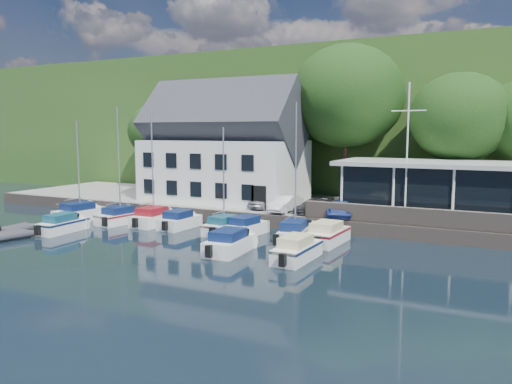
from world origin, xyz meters
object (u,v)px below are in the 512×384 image
club_pavilion (429,189)px  boat_r1_0 (78,166)px  flagpole (407,153)px  boat_r1_2 (152,169)px  car_silver (267,200)px  boat_r1_3 (180,219)px  dinghy_0 (16,228)px  car_blue (341,208)px  boat_r2_3 (230,241)px  dinghy_1 (6,235)px  boat_r1_4 (224,177)px  boat_r2_4 (297,248)px  car_dgrey (313,206)px  boat_r1_7 (327,232)px  boat_r1_5 (246,225)px  car_white (286,204)px  boat_r1_6 (296,175)px  boat_r1_1 (119,170)px  boat_r2_0 (63,223)px  harbor_building (224,153)px

club_pavilion → boat_r1_0: 27.89m
flagpole → boat_r1_2: (-18.28, -4.97, -1.40)m
car_silver → boat_r1_3: (-4.47, -6.03, -0.96)m
boat_r1_0 → dinghy_0: size_ratio=3.09×
boat_r1_0 → dinghy_0: boat_r1_0 is taller
car_blue → boat_r2_3: bearing=-125.9°
boat_r1_2 → dinghy_1: size_ratio=2.89×
boat_r1_4 → boat_r2_4: 9.34m
club_pavilion → boat_r1_4: boat_r1_4 is taller
car_dgrey → boat_r1_7: 6.21m
boat_r1_5 → boat_r2_4: bearing=-32.0°
dinghy_1 → boat_r1_5: bearing=45.6°
boat_r1_5 → dinghy_1: boat_r1_5 is taller
boat_r2_4 → boat_r1_3: bearing=158.9°
car_white → flagpole: flagpole is taller
boat_r1_2 → boat_r1_6: boat_r1_6 is taller
car_blue → boat_r1_0: size_ratio=0.40×
boat_r1_4 → boat_r1_1: bearing=-173.8°
boat_r1_6 → dinghy_0: 20.65m
car_dgrey → boat_r2_0: 18.71m
club_pavilion → dinghy_1: size_ratio=4.30×
boat_r1_1 → boat_r1_0: bearing=-167.7°
boat_r1_5 → boat_r2_3: bearing=-65.1°
boat_r1_2 → boat_r2_4: 15.37m
boat_r1_6 → boat_r1_3: bearing=168.0°
harbor_building → boat_r1_6: 14.17m
car_silver → boat_r1_5: bearing=-67.4°
harbor_building → car_silver: 7.23m
boat_r1_0 → boat_r1_3: (9.49, 0.74, -3.82)m
boat_r1_2 → flagpole: bearing=14.4°
boat_r1_1 → club_pavilion: bearing=30.8°
flagpole → boat_r1_3: size_ratio=1.87×
boat_r1_3 → boat_r2_0: boat_r2_0 is taller
car_white → boat_r1_7: size_ratio=0.66×
car_blue → boat_r1_6: boat_r1_6 is taller
car_silver → boat_r1_3: size_ratio=0.74×
harbor_building → boat_r1_4: bearing=-60.2°
boat_r1_7 → dinghy_1: size_ratio=1.89×
boat_r1_0 → boat_r2_3: (16.69, -4.20, -3.79)m
boat_r1_4 → boat_r2_4: boat_r1_4 is taller
boat_r1_7 → boat_r2_4: (-0.17, -4.91, -0.01)m
boat_r1_0 → boat_r2_0: size_ratio=1.59×
boat_r2_4 → dinghy_1: 20.08m
flagpole → boat_r1_6: bearing=-138.2°
car_silver → boat_r2_4: car_silver is taller
dinghy_0 → boat_r1_7: bearing=13.1°
flagpole → boat_r1_5: bearing=-153.4°
club_pavilion → boat_r1_7: bearing=-122.2°
boat_r1_4 → car_silver: bearing=92.0°
harbor_building → car_blue: 13.41m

